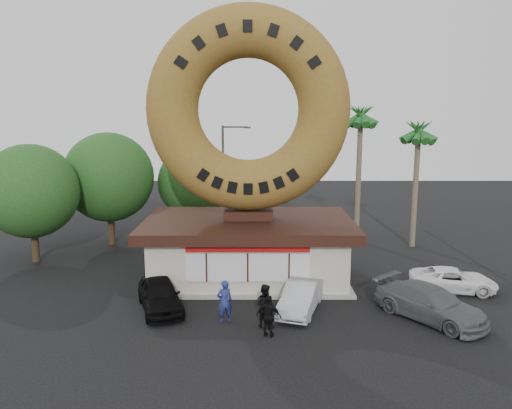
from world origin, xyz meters
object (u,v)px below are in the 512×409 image
at_px(car_grey, 430,303).
at_px(donut_shop, 249,246).
at_px(car_black, 160,295).
at_px(person_center, 264,306).
at_px(car_white, 453,280).
at_px(giant_donut, 248,110).
at_px(person_right, 269,316).
at_px(street_lamp, 225,174).
at_px(person_left, 225,301).
at_px(car_silver, 301,297).

bearing_deg(car_grey, donut_shop, 107.33).
bearing_deg(car_black, person_center, -40.34).
distance_m(donut_shop, car_white, 10.69).
distance_m(giant_donut, person_center, 10.37).
bearing_deg(person_right, street_lamp, -64.26).
height_order(donut_shop, giant_donut, giant_donut).
height_order(giant_donut, car_grey, giant_donut).
bearing_deg(person_left, person_center, 147.32).
xyz_separation_m(person_right, car_white, (9.50, 5.24, -0.28)).
height_order(donut_shop, car_silver, donut_shop).
bearing_deg(street_lamp, person_left, -86.76).
relative_size(person_left, person_right, 1.08).
bearing_deg(car_white, person_right, 128.03).
height_order(car_black, car_silver, car_black).
xyz_separation_m(donut_shop, person_right, (0.92, -7.31, -0.89)).
xyz_separation_m(donut_shop, car_silver, (2.44, -4.66, -1.11)).
distance_m(person_left, person_right, 2.36).
relative_size(giant_donut, car_white, 2.49).
xyz_separation_m(person_center, car_black, (-4.77, 1.83, -0.22)).
height_order(street_lamp, person_right, street_lamp).
xyz_separation_m(donut_shop, person_left, (-0.96, -5.88, -0.82)).
xyz_separation_m(street_lamp, car_grey, (9.89, -15.60, -3.75)).
height_order(person_left, person_right, person_left).
xyz_separation_m(person_left, car_silver, (3.40, 1.22, -0.28)).
height_order(person_left, person_center, same).
distance_m(giant_donut, car_silver, 9.93).
bearing_deg(car_silver, car_black, -163.78).
bearing_deg(donut_shop, street_lamp, 100.50).
height_order(donut_shop, car_black, donut_shop).
bearing_deg(person_right, car_black, -12.68).
bearing_deg(giant_donut, person_left, -99.21).
relative_size(person_center, car_white, 0.44).
bearing_deg(car_grey, person_left, 144.04).
distance_m(person_right, car_silver, 3.06).
relative_size(donut_shop, car_grey, 2.21).
relative_size(giant_donut, car_silver, 2.63).
height_order(car_silver, car_white, car_silver).
xyz_separation_m(person_right, car_black, (-4.94, 2.77, -0.15)).
bearing_deg(person_left, car_white, -178.46).
xyz_separation_m(giant_donut, person_center, (0.75, -6.38, -8.14)).
distance_m(street_lamp, person_right, 17.91).
height_order(person_center, car_white, person_center).
distance_m(car_black, car_white, 14.64).
bearing_deg(car_white, donut_shop, 87.92).
height_order(person_left, car_grey, person_left).
relative_size(car_silver, car_grey, 0.79).
distance_m(giant_donut, car_grey, 12.87).
xyz_separation_m(street_lamp, car_silver, (4.30, -14.67, -3.82)).
distance_m(donut_shop, car_black, 6.15).
bearing_deg(person_left, street_lamp, -103.75).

